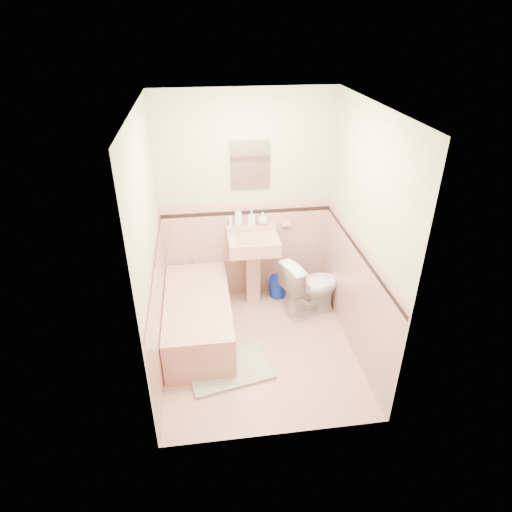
{
  "coord_description": "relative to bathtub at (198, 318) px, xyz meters",
  "views": [
    {
      "loc": [
        -0.52,
        -3.56,
        3.16
      ],
      "look_at": [
        0.0,
        0.25,
        1.0
      ],
      "focal_mm": 30.58,
      "sensor_mm": 36.0,
      "label": 1
    }
  ],
  "objects": [
    {
      "name": "cap_right",
      "position": [
        1.61,
        -0.33,
        1.0
      ],
      "size": [
        0.0,
        2.2,
        2.2
      ],
      "primitive_type": "plane",
      "rotation": [
        1.57,
        0.0,
        -1.57
      ],
      "color": "tan",
      "rests_on": "ground"
    },
    {
      "name": "shoe",
      "position": [
        0.24,
        -0.57,
        -0.16
      ],
      "size": [
        0.18,
        0.1,
        0.07
      ],
      "primitive_type": "cube",
      "rotation": [
        0.0,
        0.0,
        -0.17
      ],
      "color": "#BF1E59",
      "rests_on": "bath_mat"
    },
    {
      "name": "wall_front",
      "position": [
        0.63,
        -1.43,
        1.02
      ],
      "size": [
        2.5,
        0.0,
        2.5
      ],
      "primitive_type": "plane",
      "rotation": [
        -1.57,
        0.0,
        0.0
      ],
      "color": "#F4E7C7",
      "rests_on": "ground"
    },
    {
      "name": "soap_bottle_left",
      "position": [
        0.53,
        0.71,
        0.87
      ],
      "size": [
        0.11,
        0.11,
        0.24
      ],
      "primitive_type": "imported",
      "rotation": [
        0.0,
        0.0,
        0.2
      ],
      "color": "#B2B2B2",
      "rests_on": "sink"
    },
    {
      "name": "wainscot_right",
      "position": [
        1.62,
        -0.33,
        0.38
      ],
      "size": [
        0.0,
        2.2,
        2.2
      ],
      "primitive_type": "plane",
      "rotation": [
        1.57,
        0.0,
        -1.57
      ],
      "color": "tan",
      "rests_on": "ground"
    },
    {
      "name": "soap_dish",
      "position": [
        1.1,
        0.73,
        0.72
      ],
      "size": [
        0.11,
        0.07,
        0.04
      ],
      "primitive_type": "cube",
      "color": "tan",
      "rests_on": "wall_back"
    },
    {
      "name": "bathtub",
      "position": [
        0.0,
        0.0,
        0.0
      ],
      "size": [
        0.7,
        1.5,
        0.45
      ],
      "primitive_type": "cube",
      "color": "tan",
      "rests_on": "floor"
    },
    {
      "name": "sink",
      "position": [
        0.68,
        0.53,
        0.23
      ],
      "size": [
        0.58,
        0.48,
        0.91
      ],
      "primitive_type": null,
      "color": "tan",
      "rests_on": "floor"
    },
    {
      "name": "ceiling",
      "position": [
        0.63,
        -0.33,
        2.27
      ],
      "size": [
        2.2,
        2.2,
        0.0
      ],
      "primitive_type": "plane",
      "rotation": [
        3.14,
        0.0,
        0.0
      ],
      "color": "white",
      "rests_on": "ground"
    },
    {
      "name": "cap_front",
      "position": [
        0.63,
        -1.41,
        0.99
      ],
      "size": [
        2.0,
        0.0,
        2.0
      ],
      "primitive_type": "plane",
      "rotation": [
        -1.57,
        0.0,
        0.0
      ],
      "color": "tan",
      "rests_on": "ground"
    },
    {
      "name": "toilet",
      "position": [
        1.33,
        0.25,
        0.13
      ],
      "size": [
        0.79,
        0.61,
        0.71
      ],
      "primitive_type": "imported",
      "rotation": [
        0.0,
        0.0,
        1.91
      ],
      "color": "white",
      "rests_on": "floor"
    },
    {
      "name": "wall_left",
      "position": [
        -0.37,
        -0.33,
        1.02
      ],
      "size": [
        0.0,
        2.5,
        2.5
      ],
      "primitive_type": "plane",
      "rotation": [
        1.57,
        0.0,
        1.57
      ],
      "color": "#F4E7C7",
      "rests_on": "ground"
    },
    {
      "name": "wall_back",
      "position": [
        0.63,
        0.77,
        1.02
      ],
      "size": [
        2.5,
        0.0,
        2.5
      ],
      "primitive_type": "plane",
      "rotation": [
        1.57,
        0.0,
        0.0
      ],
      "color": "#F4E7C7",
      "rests_on": "ground"
    },
    {
      "name": "soap_bottle_right",
      "position": [
        0.82,
        0.71,
        0.83
      ],
      "size": [
        0.13,
        0.13,
        0.15
      ],
      "primitive_type": "imported",
      "rotation": [
        0.0,
        0.0,
        -0.06
      ],
      "color": "#B2B2B2",
      "rests_on": "sink"
    },
    {
      "name": "wainscot_back",
      "position": [
        0.63,
        0.76,
        0.38
      ],
      "size": [
        2.0,
        0.0,
        2.0
      ],
      "primitive_type": "plane",
      "rotation": [
        1.57,
        0.0,
        0.0
      ],
      "color": "tan",
      "rests_on": "ground"
    },
    {
      "name": "wainscot_front",
      "position": [
        0.63,
        -1.42,
        0.38
      ],
      "size": [
        2.0,
        0.0,
        2.0
      ],
      "primitive_type": "plane",
      "rotation": [
        -1.57,
        0.0,
        0.0
      ],
      "color": "tan",
      "rests_on": "ground"
    },
    {
      "name": "sink_faucet",
      "position": [
        0.68,
        0.67,
        0.72
      ],
      "size": [
        0.02,
        0.02,
        0.1
      ],
      "primitive_type": "cylinder",
      "color": "silver",
      "rests_on": "sink"
    },
    {
      "name": "tube",
      "position": [
        0.44,
        0.71,
        0.81
      ],
      "size": [
        0.05,
        0.05,
        0.12
      ],
      "primitive_type": "cylinder",
      "rotation": [
        0.0,
        0.0,
        0.4
      ],
      "color": "white",
      "rests_on": "sink"
    },
    {
      "name": "accent_back",
      "position": [
        0.63,
        0.75,
        0.9
      ],
      "size": [
        2.0,
        0.0,
        2.0
      ],
      "primitive_type": "plane",
      "rotation": [
        1.57,
        0.0,
        0.0
      ],
      "color": "black",
      "rests_on": "ground"
    },
    {
      "name": "bath_mat",
      "position": [
        0.28,
        -0.62,
        -0.21
      ],
      "size": [
        0.9,
        0.69,
        0.03
      ],
      "primitive_type": "cube",
      "rotation": [
        0.0,
        0.0,
        0.21
      ],
      "color": "gray",
      "rests_on": "floor"
    },
    {
      "name": "accent_left",
      "position": [
        -0.35,
        -0.33,
        0.89
      ],
      "size": [
        0.0,
        2.2,
        2.2
      ],
      "primitive_type": "plane",
      "rotation": [
        1.57,
        0.0,
        1.57
      ],
      "color": "black",
      "rests_on": "ground"
    },
    {
      "name": "wainscot_left",
      "position": [
        -0.36,
        -0.33,
        0.38
      ],
      "size": [
        0.0,
        2.2,
        2.2
      ],
      "primitive_type": "plane",
      "rotation": [
        1.57,
        0.0,
        1.57
      ],
      "color": "tan",
      "rests_on": "ground"
    },
    {
      "name": "soap_bottle_mid",
      "position": [
        0.69,
        0.71,
        0.84
      ],
      "size": [
        0.1,
        0.1,
        0.19
      ],
      "primitive_type": "imported",
      "rotation": [
        0.0,
        0.0,
        -0.2
      ],
      "color": "#B2B2B2",
      "rests_on": "sink"
    },
    {
      "name": "cap_back",
      "position": [
        0.63,
        0.75,
        0.99
      ],
      "size": [
        2.0,
        0.0,
        2.0
      ],
      "primitive_type": "plane",
      "rotation": [
        1.57,
        0.0,
        0.0
      ],
      "color": "tan",
      "rests_on": "ground"
    },
    {
      "name": "accent_front",
      "position": [
        0.63,
        -1.41,
        0.9
      ],
      "size": [
        2.0,
        0.0,
        2.0
      ],
      "primitive_type": "plane",
      "rotation": [
        -1.57,
        0.0,
        0.0
      ],
      "color": "black",
      "rests_on": "ground"
    },
    {
      "name": "wall_right",
      "position": [
        1.63,
        -0.33,
        1.02
      ],
      "size": [
        0.0,
        2.5,
        2.5
      ],
      "primitive_type": "plane",
      "rotation": [
        1.57,
        0.0,
        -1.57
      ],
      "color": "#F4E7C7",
      "rests_on": "ground"
    },
    {
      "name": "bucket",
      "position": [
        1.01,
        0.63,
        -0.1
      ],
      "size": [
        0.3,
        0.3,
        0.25
      ],
      "primitive_type": null,
      "rotation": [
        0.0,
        0.0,
        -0.22
      ],
      "color": "#0A28BA",
      "rests_on": "floor"
    },
    {
      "name": "tub_faucet",
      "position": [
        0.0,
        0.72,
        0.41
      ],
      "size": [
        0.04,
        0.12,
        0.04
      ],
      "primitive_type": "cylinder",
      "rotation": [
        1.57,
        0.0,
        0.0
      ],
      "color": "silver",
      "rests_on": "wall_back"
    },
    {
      "name": "cap_left",
      "position": [
        -0.35,
        -0.33,
        1.0
      ],
      "size": [
        0.0,
        2.2,
        2.2
      ],
      "primitive_type": "plane",
      "rotation": [
        1.57,
        0.0,
        1.57
      ],
      "color": "tan",
      "rests_on": "ground"
    },
    {
      "name": "accent_right",
      "position": [
        1.61,
        -0.33,
        0.89
      ],
      "size": [
        0.0,
        2.2,
        2.2
      ],
      "primitive_type": "plane",
      "rotation": [
        1.57,
        0.0,
        -1.57
      ],
      "color": "black",
      "rests_on": "ground"
    },
    {
      "name": "floor",
      "position": [
        0.63,
        -0.33,
        -0.23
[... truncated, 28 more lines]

